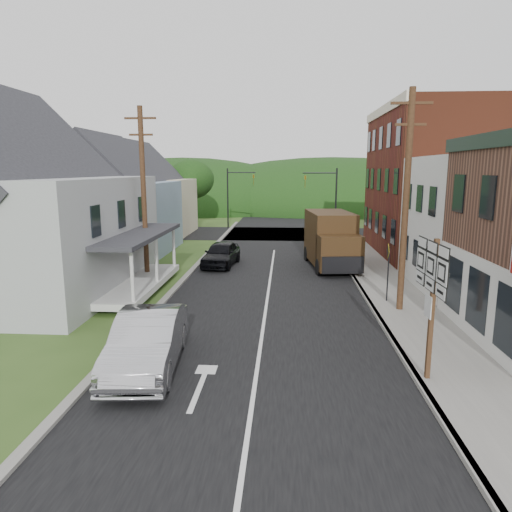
% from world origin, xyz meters
% --- Properties ---
extents(ground, '(120.00, 120.00, 0.00)m').
position_xyz_m(ground, '(0.00, 0.00, 0.00)').
color(ground, '#2D4719').
rests_on(ground, ground).
extents(road, '(9.00, 90.00, 0.02)m').
position_xyz_m(road, '(0.00, 10.00, 0.00)').
color(road, black).
rests_on(road, ground).
extents(cross_road, '(60.00, 9.00, 0.02)m').
position_xyz_m(cross_road, '(0.00, 27.00, 0.00)').
color(cross_road, black).
rests_on(cross_road, ground).
extents(sidewalk_right, '(2.80, 55.00, 0.15)m').
position_xyz_m(sidewalk_right, '(5.90, 8.00, 0.07)').
color(sidewalk_right, slate).
rests_on(sidewalk_right, ground).
extents(curb_right, '(0.20, 55.00, 0.15)m').
position_xyz_m(curb_right, '(4.55, 8.00, 0.07)').
color(curb_right, slate).
rests_on(curb_right, ground).
extents(curb_left, '(0.30, 55.00, 0.12)m').
position_xyz_m(curb_left, '(-4.65, 8.00, 0.06)').
color(curb_left, slate).
rests_on(curb_left, ground).
extents(storefront_white, '(8.00, 7.00, 6.50)m').
position_xyz_m(storefront_white, '(11.30, 7.50, 3.25)').
color(storefront_white, silver).
rests_on(storefront_white, ground).
extents(storefront_red, '(8.00, 12.00, 10.00)m').
position_xyz_m(storefront_red, '(11.30, 17.00, 5.00)').
color(storefront_red, maroon).
rests_on(storefront_red, ground).
extents(house_gray, '(10.20, 12.24, 8.35)m').
position_xyz_m(house_gray, '(-12.00, 6.00, 4.23)').
color(house_gray, '#ACAFB1').
rests_on(house_gray, ground).
extents(house_blue, '(7.14, 8.16, 7.28)m').
position_xyz_m(house_blue, '(-11.00, 17.00, 3.69)').
color(house_blue, '#7F98AD').
rests_on(house_blue, ground).
extents(house_cream, '(7.14, 8.16, 7.28)m').
position_xyz_m(house_cream, '(-11.50, 26.00, 3.69)').
color(house_cream, beige).
rests_on(house_cream, ground).
extents(utility_pole_right, '(1.60, 0.26, 9.00)m').
position_xyz_m(utility_pole_right, '(5.60, 3.50, 4.66)').
color(utility_pole_right, '#472D19').
rests_on(utility_pole_right, ground).
extents(utility_pole_left, '(1.60, 0.26, 9.00)m').
position_xyz_m(utility_pole_left, '(-6.50, 8.00, 4.66)').
color(utility_pole_left, '#472D19').
rests_on(utility_pole_left, ground).
extents(traffic_signal_right, '(2.87, 0.20, 6.00)m').
position_xyz_m(traffic_signal_right, '(4.30, 23.50, 3.76)').
color(traffic_signal_right, black).
rests_on(traffic_signal_right, ground).
extents(traffic_signal_left, '(2.87, 0.20, 6.00)m').
position_xyz_m(traffic_signal_left, '(-4.30, 30.50, 3.76)').
color(traffic_signal_left, black).
rests_on(traffic_signal_left, ground).
extents(tree_left_c, '(5.80, 5.80, 8.41)m').
position_xyz_m(tree_left_c, '(-19.00, 20.00, 5.94)').
color(tree_left_c, '#382616').
rests_on(tree_left_c, ground).
extents(tree_left_d, '(4.80, 4.80, 6.94)m').
position_xyz_m(tree_left_d, '(-9.00, 32.00, 4.88)').
color(tree_left_d, '#382616').
rests_on(tree_left_d, ground).
extents(forested_ridge, '(90.00, 30.00, 16.00)m').
position_xyz_m(forested_ridge, '(0.00, 55.00, 0.00)').
color(forested_ridge, black).
rests_on(forested_ridge, ground).
extents(silver_sedan, '(2.24, 5.25, 1.68)m').
position_xyz_m(silver_sedan, '(-3.26, -2.56, 0.84)').
color(silver_sedan, silver).
rests_on(silver_sedan, ground).
extents(dark_sedan, '(2.23, 4.58, 1.50)m').
position_xyz_m(dark_sedan, '(-3.14, 12.27, 0.75)').
color(dark_sedan, black).
rests_on(dark_sedan, ground).
extents(delivery_van, '(3.08, 6.22, 3.35)m').
position_xyz_m(delivery_van, '(3.58, 12.29, 1.69)').
color(delivery_van, '#33200E').
rests_on(delivery_van, ground).
extents(route_sign_cluster, '(0.23, 2.25, 3.93)m').
position_xyz_m(route_sign_cluster, '(4.74, -2.99, 2.70)').
color(route_sign_cluster, '#472D19').
rests_on(route_sign_cluster, sidewalk_right).
extents(warning_sign, '(0.13, 0.72, 2.59)m').
position_xyz_m(warning_sign, '(5.30, 4.68, 1.81)').
color(warning_sign, black).
rests_on(warning_sign, sidewalk_right).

